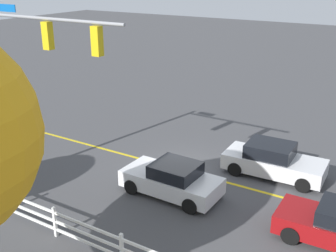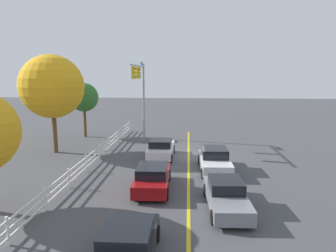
{
  "view_description": "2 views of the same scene",
  "coord_description": "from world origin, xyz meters",
  "px_view_note": "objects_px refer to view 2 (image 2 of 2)",
  "views": [
    {
      "loc": [
        -8.45,
        15.19,
        8.73
      ],
      "look_at": [
        0.03,
        1.41,
        2.67
      ],
      "focal_mm": 44.7,
      "sensor_mm": 36.0,
      "label": 1
    },
    {
      "loc": [
        -22.98,
        0.07,
        6.31
      ],
      "look_at": [
        0.77,
        1.68,
        2.24
      ],
      "focal_mm": 31.97,
      "sensor_mm": 36.0,
      "label": 2
    }
  ],
  "objects_px": {
    "car_3": "(226,195)",
    "car_4": "(128,244)",
    "car_0": "(153,178)",
    "tree_1": "(52,87)",
    "car_2": "(161,149)",
    "tree_2": "(84,97)",
    "car_1": "(214,160)"
  },
  "relations": [
    {
      "from": "car_3",
      "to": "car_4",
      "type": "bearing_deg",
      "value": -43.21
    },
    {
      "from": "car_0",
      "to": "tree_1",
      "type": "xyz_separation_m",
      "value": [
        7.53,
        8.93,
        4.71
      ]
    },
    {
      "from": "car_3",
      "to": "car_4",
      "type": "xyz_separation_m",
      "value": [
        -4.48,
        3.84,
        0.02
      ]
    },
    {
      "from": "car_3",
      "to": "car_4",
      "type": "relative_size",
      "value": 1.16
    },
    {
      "from": "car_0",
      "to": "car_2",
      "type": "xyz_separation_m",
      "value": [
        6.6,
        0.13,
        -0.0
      ]
    },
    {
      "from": "tree_1",
      "to": "tree_2",
      "type": "distance_m",
      "value": 6.53
    },
    {
      "from": "car_2",
      "to": "car_4",
      "type": "height_order",
      "value": "car_2"
    },
    {
      "from": "tree_1",
      "to": "car_2",
      "type": "bearing_deg",
      "value": -96.06
    },
    {
      "from": "car_0",
      "to": "tree_2",
      "type": "distance_m",
      "value": 16.73
    },
    {
      "from": "car_2",
      "to": "tree_1",
      "type": "xyz_separation_m",
      "value": [
        0.93,
        8.8,
        4.72
      ]
    },
    {
      "from": "tree_1",
      "to": "car_1",
      "type": "bearing_deg",
      "value": -107.11
    },
    {
      "from": "car_3",
      "to": "tree_2",
      "type": "height_order",
      "value": "tree_2"
    },
    {
      "from": "car_1",
      "to": "car_4",
      "type": "bearing_deg",
      "value": -22.17
    },
    {
      "from": "car_1",
      "to": "tree_1",
      "type": "relative_size",
      "value": 0.56
    },
    {
      "from": "car_2",
      "to": "car_3",
      "type": "bearing_deg",
      "value": -155.01
    },
    {
      "from": "car_2",
      "to": "car_3",
      "type": "height_order",
      "value": "car_2"
    },
    {
      "from": "car_0",
      "to": "car_2",
      "type": "distance_m",
      "value": 6.6
    },
    {
      "from": "car_2",
      "to": "tree_1",
      "type": "height_order",
      "value": "tree_1"
    },
    {
      "from": "car_3",
      "to": "tree_2",
      "type": "relative_size",
      "value": 0.82
    },
    {
      "from": "car_1",
      "to": "car_4",
      "type": "xyz_separation_m",
      "value": [
        -10.26,
        3.76,
        -0.04
      ]
    },
    {
      "from": "car_2",
      "to": "car_4",
      "type": "bearing_deg",
      "value": -178.8
    },
    {
      "from": "tree_2",
      "to": "tree_1",
      "type": "bearing_deg",
      "value": 177.53
    },
    {
      "from": "car_0",
      "to": "car_1",
      "type": "xyz_separation_m",
      "value": [
        3.64,
        -3.72,
        0.03
      ]
    },
    {
      "from": "car_2",
      "to": "tree_1",
      "type": "relative_size",
      "value": 0.52
    },
    {
      "from": "car_4",
      "to": "tree_2",
      "type": "distance_m",
      "value": 22.52
    },
    {
      "from": "car_1",
      "to": "car_2",
      "type": "relative_size",
      "value": 1.08
    },
    {
      "from": "car_3",
      "to": "tree_1",
      "type": "bearing_deg",
      "value": -129.89
    },
    {
      "from": "car_4",
      "to": "tree_2",
      "type": "bearing_deg",
      "value": 22.11
    },
    {
      "from": "car_2",
      "to": "tree_2",
      "type": "xyz_separation_m",
      "value": [
        7.32,
        8.52,
        3.38
      ]
    },
    {
      "from": "tree_2",
      "to": "car_4",
      "type": "bearing_deg",
      "value": -157.27
    },
    {
      "from": "car_1",
      "to": "car_2",
      "type": "xyz_separation_m",
      "value": [
        2.96,
        3.85,
        -0.03
      ]
    },
    {
      "from": "car_1",
      "to": "tree_2",
      "type": "distance_m",
      "value": 16.43
    }
  ]
}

